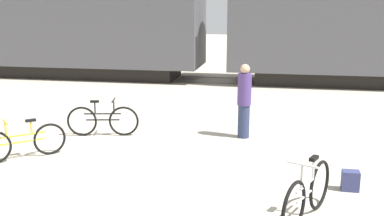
{
  "coord_description": "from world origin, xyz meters",
  "views": [
    {
      "loc": [
        2.43,
        -6.99,
        3.03
      ],
      "look_at": [
        0.88,
        1.23,
        1.1
      ],
      "focal_mm": 42.0,
      "sensor_mm": 36.0,
      "label": 1
    }
  ],
  "objects_px": {
    "bicycle_yellow": "(23,142)",
    "person_in_purple": "(244,101)",
    "bicycle_black": "(103,120)",
    "backpack": "(350,181)",
    "bicycle_silver": "(307,194)",
    "freight_train": "(216,13)"
  },
  "relations": [
    {
      "from": "bicycle_black",
      "to": "bicycle_silver",
      "type": "height_order",
      "value": "bicycle_silver"
    },
    {
      "from": "bicycle_black",
      "to": "person_in_purple",
      "type": "relative_size",
      "value": 0.97
    },
    {
      "from": "bicycle_silver",
      "to": "person_in_purple",
      "type": "height_order",
      "value": "person_in_purple"
    },
    {
      "from": "bicycle_yellow",
      "to": "person_in_purple",
      "type": "relative_size",
      "value": 0.76
    },
    {
      "from": "bicycle_black",
      "to": "backpack",
      "type": "bearing_deg",
      "value": -23.49
    },
    {
      "from": "bicycle_yellow",
      "to": "backpack",
      "type": "relative_size",
      "value": 3.82
    },
    {
      "from": "bicycle_black",
      "to": "backpack",
      "type": "distance_m",
      "value": 5.73
    },
    {
      "from": "bicycle_black",
      "to": "bicycle_silver",
      "type": "bearing_deg",
      "value": -38.25
    },
    {
      "from": "bicycle_yellow",
      "to": "bicycle_black",
      "type": "bearing_deg",
      "value": 62.76
    },
    {
      "from": "bicycle_black",
      "to": "backpack",
      "type": "xyz_separation_m",
      "value": [
        5.25,
        -2.28,
        -0.2
      ]
    },
    {
      "from": "bicycle_yellow",
      "to": "freight_train",
      "type": "bearing_deg",
      "value": 76.42
    },
    {
      "from": "freight_train",
      "to": "bicycle_black",
      "type": "xyz_separation_m",
      "value": [
        -1.52,
        -8.4,
        -2.33
      ]
    },
    {
      "from": "person_in_purple",
      "to": "backpack",
      "type": "relative_size",
      "value": 5.06
    },
    {
      "from": "freight_train",
      "to": "bicycle_yellow",
      "type": "bearing_deg",
      "value": -103.58
    },
    {
      "from": "freight_train",
      "to": "backpack",
      "type": "relative_size",
      "value": 163.99
    },
    {
      "from": "bicycle_black",
      "to": "person_in_purple",
      "type": "height_order",
      "value": "person_in_purple"
    },
    {
      "from": "bicycle_yellow",
      "to": "backpack",
      "type": "height_order",
      "value": "bicycle_yellow"
    },
    {
      "from": "bicycle_yellow",
      "to": "bicycle_silver",
      "type": "distance_m",
      "value": 5.68
    },
    {
      "from": "bicycle_black",
      "to": "person_in_purple",
      "type": "distance_m",
      "value": 3.34
    },
    {
      "from": "bicycle_yellow",
      "to": "person_in_purple",
      "type": "distance_m",
      "value": 4.86
    },
    {
      "from": "bicycle_silver",
      "to": "backpack",
      "type": "distance_m",
      "value": 1.48
    },
    {
      "from": "bicycle_black",
      "to": "backpack",
      "type": "height_order",
      "value": "bicycle_black"
    }
  ]
}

